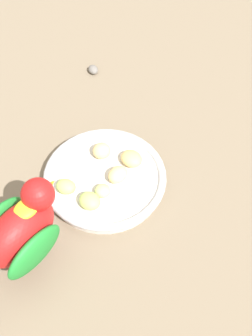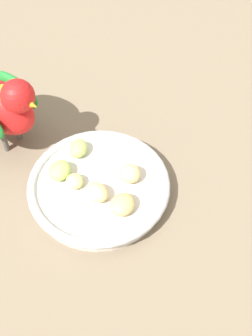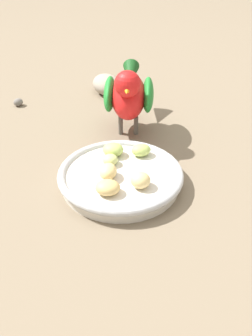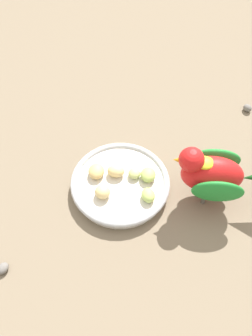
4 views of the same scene
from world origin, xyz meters
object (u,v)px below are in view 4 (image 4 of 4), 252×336
Objects in this scene: apple_piece_0 at (103,192)px; apple_piece_2 at (115,172)px; apple_piece_1 at (148,175)px; apple_piece_4 at (134,173)px; feeding_bowl at (120,184)px; apple_piece_5 at (96,171)px; pebble_2 at (3,268)px; pebble_0 at (247,108)px; apple_piece_3 at (148,195)px; parrot at (214,173)px.

apple_piece_2 is (-0.00, 0.05, -0.00)m from apple_piece_0.
apple_piece_1 is 0.03m from apple_piece_4.
feeding_bowl is 5.80× the size of apple_piece_2.
apple_piece_0 is 0.82× the size of apple_piece_5.
apple_piece_0 reaches higher than pebble_2.
apple_piece_1 is at bearing 63.06° from pebble_2.
apple_piece_3 is at bearing -105.81° from pebble_0.
pebble_2 is (-0.08, -0.25, -0.02)m from apple_piece_2.
apple_piece_0 is 0.05m from apple_piece_2.
apple_piece_4 is 0.32m from pebble_0.
apple_piece_5 reaches higher than pebble_0.
feeding_bowl is at bearing -140.64° from apple_piece_1.
apple_piece_1 is 0.13m from parrot.
pebble_2 is (-0.14, -0.27, -0.02)m from apple_piece_1.
apple_piece_3 is at bearing -63.57° from apple_piece_1.
apple_piece_1 is at bearing 23.49° from apple_piece_2.
apple_piece_1 is at bearing 23.32° from apple_piece_5.
apple_piece_5 is 0.38m from pebble_0.
apple_piece_3 is (0.06, -0.01, 0.02)m from feeding_bowl.
feeding_bowl is 0.26m from pebble_2.
apple_piece_5 is (-0.05, -0.01, 0.02)m from feeding_bowl.
apple_piece_2 reaches higher than feeding_bowl.
feeding_bowl is at bearing -1.59° from parrot.
apple_piece_2 reaches higher than apple_piece_4.
apple_piece_0 is 0.87× the size of apple_piece_1.
apple_piece_4 is 0.68× the size of apple_piece_5.
pebble_0 reaches higher than pebble_2.
apple_piece_5 is at bearing -156.97° from apple_piece_2.
parrot is 0.27m from pebble_0.
parrot reaches higher than apple_piece_0.
apple_piece_3 is at bearing -10.89° from apple_piece_2.
parrot reaches higher than apple_piece_1.
apple_piece_0 is (-0.02, -0.04, 0.02)m from feeding_bowl.
apple_piece_3 is 0.06m from apple_piece_4.
pebble_0 is at bearing 64.19° from feeding_bowl.
apple_piece_0 is 0.40m from pebble_0.
apple_piece_5 is 1.58× the size of pebble_2.
apple_piece_0 reaches higher than feeding_bowl.
feeding_bowl is 6.21× the size of apple_piece_3.
apple_piece_1 reaches higher than pebble_0.
apple_piece_0 is 0.21m from parrot.
apple_piece_4 reaches higher than feeding_bowl.
apple_piece_2 is at bearing -156.51° from apple_piece_1.
apple_piece_0 reaches higher than apple_piece_3.
feeding_bowl is at bearing 69.18° from apple_piece_0.
apple_piece_5 reaches higher than apple_piece_4.
apple_piece_3 is 0.34m from pebble_0.
apple_piece_0 and apple_piece_2 have the same top height.
apple_piece_3 is at bearing 12.58° from parrot.
apple_piece_3 is at bearing 23.92° from apple_piece_0.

